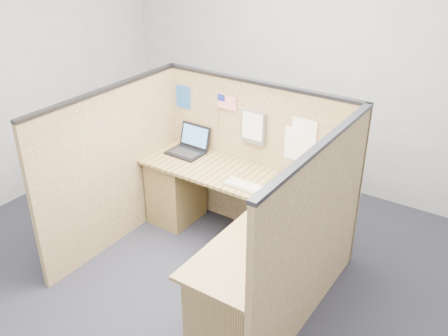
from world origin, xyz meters
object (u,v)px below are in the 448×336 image
Objects in this scene: laptop at (190,146)px; mouse at (306,208)px; l_desk at (232,233)px; keyboard at (248,187)px.

laptop is 3.39× the size of mouse.
l_desk is 1.09m from laptop.
keyboard is at bearing 176.12° from mouse.
laptop is 0.78× the size of keyboard.
mouse is at bearing -12.44° from laptop.
l_desk is 5.52× the size of laptop.
mouse reaches higher than keyboard.
mouse is (0.57, -0.04, 0.01)m from keyboard.
keyboard is at bearing 87.13° from l_desk.
l_desk is at bearing -90.77° from keyboard.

